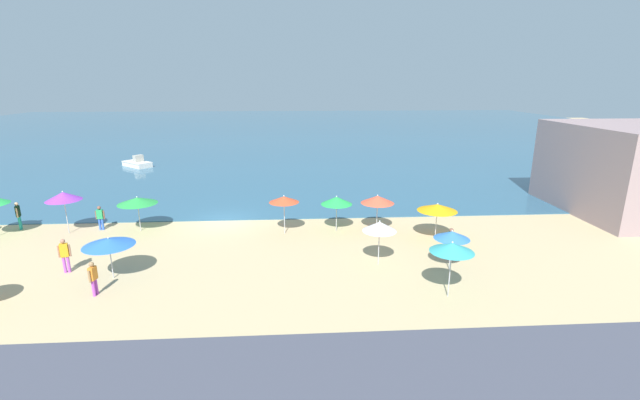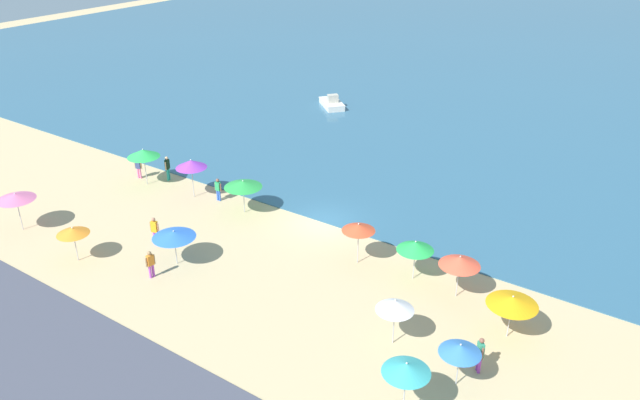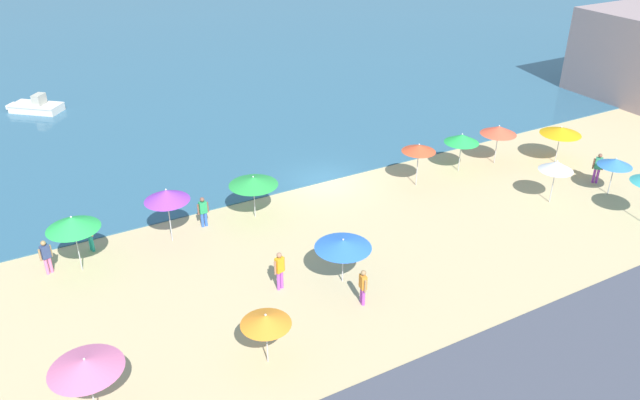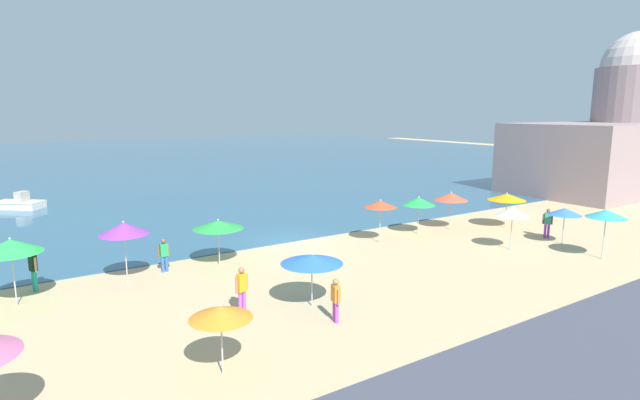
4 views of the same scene
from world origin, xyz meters
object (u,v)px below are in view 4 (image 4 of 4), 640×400
beach_umbrella_11 (606,214)px  bather_5 (33,267)px  beach_umbrella_2 (312,259)px  beach_umbrella_4 (10,246)px  beach_umbrella_6 (513,212)px  beach_umbrella_1 (221,312)px  beach_umbrella_8 (419,201)px  beach_umbrella_12 (507,197)px  bather_1 (548,222)px  beach_umbrella_10 (565,212)px  bather_0 (336,298)px  harbor_fortress (617,135)px  beach_umbrella_0 (451,197)px  beach_umbrella_5 (124,229)px  skiff_nearshore (18,204)px  beach_umbrella_3 (380,204)px  beach_umbrella_9 (218,225)px  bather_3 (242,288)px  bather_4 (164,253)px

beach_umbrella_11 → bather_5: size_ratio=1.44×
beach_umbrella_2 → beach_umbrella_4: 11.38m
beach_umbrella_6 → beach_umbrella_4: bearing=166.5°
beach_umbrella_1 → beach_umbrella_8: 18.62m
beach_umbrella_12 → beach_umbrella_8: bearing=162.0°
bather_1 → beach_umbrella_2: bearing=-176.0°
beach_umbrella_8 → beach_umbrella_10: size_ratio=1.09×
beach_umbrella_10 → bather_0: (-16.71, -1.66, -0.95)m
beach_umbrella_11 → beach_umbrella_1: bearing=-179.8°
beach_umbrella_2 → harbor_fortress: size_ratio=0.13×
beach_umbrella_0 → beach_umbrella_5: bearing=177.7°
beach_umbrella_8 → skiff_nearshore: bearing=131.9°
beach_umbrella_3 → beach_umbrella_9: (-9.19, 1.08, -0.22)m
beach_umbrella_5 → skiff_nearshore: (-3.20, 21.70, -2.00)m
beach_umbrella_1 → beach_umbrella_10: size_ratio=1.00×
beach_umbrella_0 → beach_umbrella_8: size_ratio=1.04×
beach_umbrella_11 → bather_5: (-24.35, 10.45, -1.31)m
beach_umbrella_5 → beach_umbrella_9: (4.33, 0.19, -0.41)m
beach_umbrella_3 → bather_5: (-16.98, 1.84, -1.20)m
beach_umbrella_9 → beach_umbrella_0: bearing=-3.7°
bather_1 → beach_umbrella_5: bearing=166.2°
beach_umbrella_8 → beach_umbrella_12: size_ratio=0.98×
bather_0 → bather_3: bearing=134.2°
beach_umbrella_5 → skiff_nearshore: 22.02m
beach_umbrella_0 → beach_umbrella_11: bearing=-80.0°
beach_umbrella_4 → bather_0: (9.41, -7.96, -1.46)m
beach_umbrella_12 → beach_umbrella_10: bearing=-98.9°
beach_umbrella_3 → beach_umbrella_10: bearing=-34.8°
beach_umbrella_5 → beach_umbrella_6: size_ratio=1.14×
beach_umbrella_1 → beach_umbrella_9: (3.83, 9.77, 0.13)m
beach_umbrella_6 → beach_umbrella_12: beach_umbrella_6 is taller
beach_umbrella_8 → beach_umbrella_11: (4.09, -8.93, 0.33)m
beach_umbrella_4 → beach_umbrella_8: bearing=-0.4°
beach_umbrella_6 → beach_umbrella_10: (3.47, -0.85, -0.24)m
beach_umbrella_3 → beach_umbrella_1: bearing=-146.3°
beach_umbrella_2 → bather_3: (-2.54, 0.80, -0.87)m
beach_umbrella_8 → bather_4: 15.10m
beach_umbrella_9 → beach_umbrella_1: bearing=-111.4°
beach_umbrella_3 → skiff_nearshore: bearing=126.5°
bather_5 → bather_4: bearing=-4.6°
beach_umbrella_5 → beach_umbrella_10: bearing=-17.1°
beach_umbrella_2 → beach_umbrella_0: bearing=22.8°
beach_umbrella_11 → bather_4: beach_umbrella_11 is taller
beach_umbrella_12 → bather_4: (-20.83, 2.99, -1.10)m
beach_umbrella_9 → bather_3: beach_umbrella_9 is taller
bather_0 → bather_1: 17.41m
beach_umbrella_8 → bather_3: 15.02m
beach_umbrella_11 → bather_1: size_ratio=1.48×
bather_1 → beach_umbrella_12: bearing=85.8°
beach_umbrella_3 → beach_umbrella_10: (8.42, -5.85, -0.37)m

